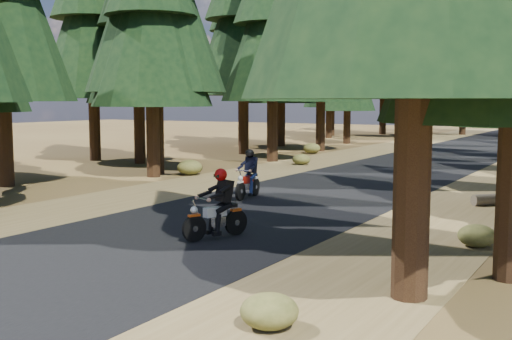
{
  "coord_description": "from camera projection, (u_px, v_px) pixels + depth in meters",
  "views": [
    {
      "loc": [
        8.35,
        -12.77,
        2.9
      ],
      "look_at": [
        0.0,
        1.5,
        1.1
      ],
      "focal_mm": 45.0,
      "sensor_mm": 36.0,
      "label": 1
    }
  ],
  "objects": [
    {
      "name": "shoulder_l",
      "position": [
        192.0,
        185.0,
        22.06
      ],
      "size": [
        3.2,
        100.0,
        0.01
      ],
      "primitive_type": "cube",
      "color": "brown",
      "rests_on": "ground"
    },
    {
      "name": "ground",
      "position": [
        225.0,
        221.0,
        15.46
      ],
      "size": [
        120.0,
        120.0,
        0.0
      ],
      "primitive_type": "plane",
      "color": "#4C361B",
      "rests_on": "ground"
    },
    {
      "name": "rider_lead",
      "position": [
        216.0,
        216.0,
        13.43
      ],
      "size": [
        1.05,
        1.72,
        1.47
      ],
      "rotation": [
        0.0,
        0.0,
        2.78
      ],
      "color": "silver",
      "rests_on": "road"
    },
    {
      "name": "shoulder_r",
      "position": [
        467.0,
        207.0,
        17.44
      ],
      "size": [
        3.2,
        100.0,
        0.01
      ],
      "primitive_type": "cube",
      "color": "brown",
      "rests_on": "ground"
    },
    {
      "name": "pine_forest",
      "position": [
        449.0,
        2.0,
        32.67
      ],
      "size": [
        34.59,
        55.08,
        16.32
      ],
      "color": "black",
      "rests_on": "ground"
    },
    {
      "name": "rider_follow",
      "position": [
        248.0,
        182.0,
        18.98
      ],
      "size": [
        0.67,
        1.67,
        1.45
      ],
      "rotation": [
        0.0,
        0.0,
        3.26
      ],
      "color": "maroon",
      "rests_on": "road"
    },
    {
      "name": "understory_shrubs",
      "position": [
        385.0,
        181.0,
        21.03
      ],
      "size": [
        15.63,
        31.53,
        0.66
      ],
      "color": "#474C1E",
      "rests_on": "ground"
    },
    {
      "name": "road",
      "position": [
        313.0,
        195.0,
        19.75
      ],
      "size": [
        6.0,
        100.0,
        0.01
      ],
      "primitive_type": "cube",
      "color": "black",
      "rests_on": "ground"
    }
  ]
}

